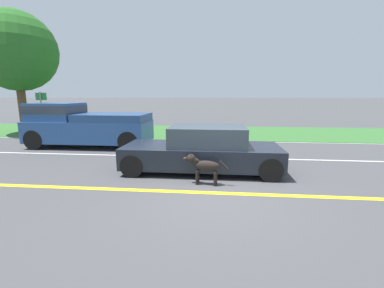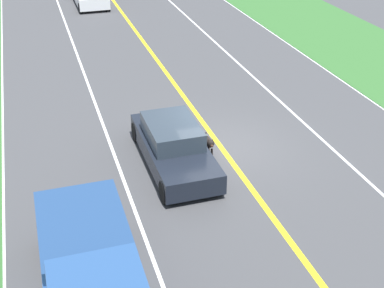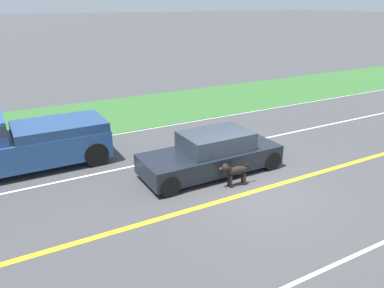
# 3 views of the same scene
# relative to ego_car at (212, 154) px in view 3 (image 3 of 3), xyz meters

# --- Properties ---
(ground_plane) EXTENTS (400.00, 400.00, 0.00)m
(ground_plane) POSITION_rel_ego_car_xyz_m (-1.79, -0.44, -0.64)
(ground_plane) COLOR #424244
(centre_divider_line) EXTENTS (0.18, 160.00, 0.01)m
(centre_divider_line) POSITION_rel_ego_car_xyz_m (-1.79, -0.44, -0.63)
(centre_divider_line) COLOR yellow
(centre_divider_line) RESTS_ON ground
(lane_edge_line_right) EXTENTS (0.14, 160.00, 0.01)m
(lane_edge_line_right) POSITION_rel_ego_car_xyz_m (5.21, -0.44, -0.63)
(lane_edge_line_right) COLOR white
(lane_edge_line_right) RESTS_ON ground
(lane_dash_same_dir) EXTENTS (0.10, 160.00, 0.01)m
(lane_dash_same_dir) POSITION_rel_ego_car_xyz_m (1.71, -0.44, -0.63)
(lane_dash_same_dir) COLOR white
(lane_dash_same_dir) RESTS_ON ground
(lane_dash_oncoming) EXTENTS (0.10, 160.00, 0.01)m
(lane_dash_oncoming) POSITION_rel_ego_car_xyz_m (-5.29, -0.44, -0.63)
(lane_dash_oncoming) COLOR white
(lane_dash_oncoming) RESTS_ON ground
(grass_verge_right) EXTENTS (6.00, 160.00, 0.03)m
(grass_verge_right) POSITION_rel_ego_car_xyz_m (8.21, -0.44, -0.62)
(grass_verge_right) COLOR #33662D
(grass_verge_right) RESTS_ON ground
(ego_car) EXTENTS (1.81, 4.64, 1.37)m
(ego_car) POSITION_rel_ego_car_xyz_m (0.00, 0.00, 0.00)
(ego_car) COLOR black
(ego_car) RESTS_ON ground
(dog) EXTENTS (0.32, 1.19, 0.81)m
(dog) POSITION_rel_ego_car_xyz_m (-1.18, -0.06, -0.13)
(dog) COLOR black
(dog) RESTS_ON ground
(pickup_truck) EXTENTS (2.04, 5.26, 1.93)m
(pickup_truck) POSITION_rel_ego_car_xyz_m (3.28, 5.47, 0.34)
(pickup_truck) COLOR #284C84
(pickup_truck) RESTS_ON ground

